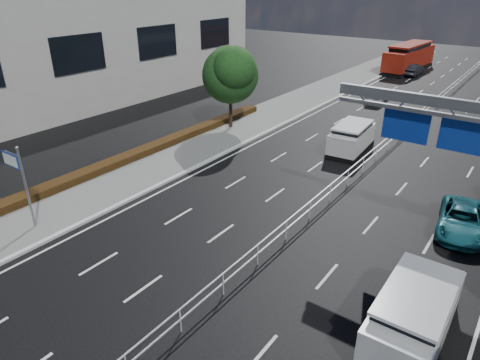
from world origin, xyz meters
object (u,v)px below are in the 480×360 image
Objects in this scene: near_car_silver at (378,94)px; parked_car_teal at (462,220)px; red_bus at (409,57)px; white_minivan at (352,138)px; toilet_sign at (18,172)px; near_car_dark at (413,70)px; silver_minivan at (414,316)px.

near_car_silver is 0.98× the size of parked_car_teal.
white_minivan is at bearing -76.27° from red_bus.
parked_car_teal is at bearing 34.51° from toilet_sign.
red_bus reaches higher than white_minivan.
near_car_silver is at bearing 94.28° from near_car_dark.
red_bus is 17.76m from near_car_silver.
white_minivan is 1.10× the size of near_car_dark.
white_minivan is 1.08× the size of near_car_silver.
toilet_sign is 21.31m from parked_car_teal.
near_car_silver is 1.02× the size of near_car_dark.
toilet_sign is at bearing 73.73° from near_car_silver.
red_bus is at bearing 102.07° from parked_car_teal.
near_car_dark is 46.48m from silver_minivan.
toilet_sign is 48.58m from near_car_dark.
near_car_silver is at bearing 98.94° from white_minivan.
near_car_dark is 0.96× the size of parked_car_teal.
parked_car_teal is (17.45, 12.00, -2.31)m from toilet_sign.
near_car_dark is at bearing 93.93° from white_minivan.
near_car_silver is 14.91m from near_car_dark.
near_car_dark is 38.37m from parked_car_teal.
parked_car_teal is at bearing 112.24° from near_car_silver.
near_car_dark is at bearing 105.34° from silver_minivan.
silver_minivan is (17.49, 3.52, -1.91)m from toilet_sign.
near_car_dark is at bearing -93.92° from near_car_silver.
silver_minivan is at bearing -69.47° from red_bus.
white_minivan is 1.06× the size of parked_car_teal.
white_minivan is at bearing 96.08° from near_car_silver.
toilet_sign is 0.96× the size of parked_car_teal.
near_car_silver is at bearing -78.83° from red_bus.
silver_minivan is at bearing 11.38° from toilet_sign.
silver_minivan is at bearing -97.41° from parked_car_teal.
near_car_dark is (-0.71, 14.89, -0.04)m from near_car_silver.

